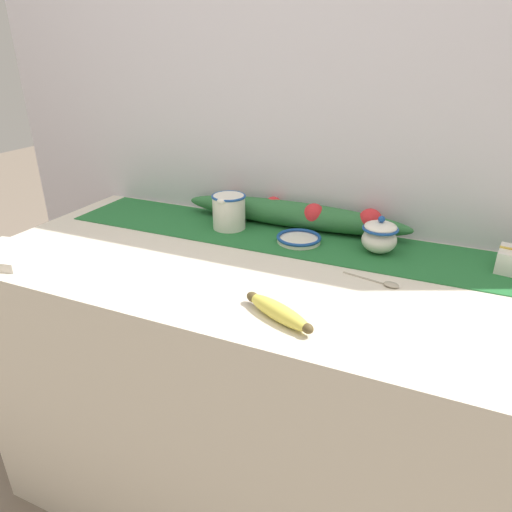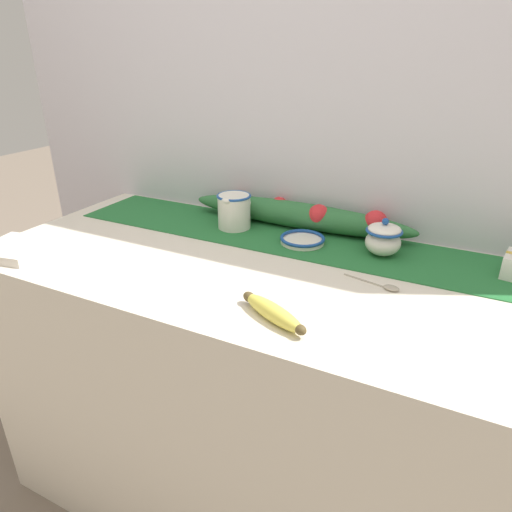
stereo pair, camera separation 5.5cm
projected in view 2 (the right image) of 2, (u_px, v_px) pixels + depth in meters
ground_plane at (255, 491)px, 1.66m from camera, size 12.00×12.00×0.00m
countertop at (255, 392)px, 1.47m from camera, size 1.59×0.73×0.92m
back_wall at (308, 140)px, 1.47m from camera, size 2.39×0.04×2.40m
table_runner at (285, 237)px, 1.45m from camera, size 1.46×0.28×0.00m
cream_pitcher at (234, 210)px, 1.50m from camera, size 0.11×0.13×0.12m
sugar_bowl at (383, 239)px, 1.31m from camera, size 0.10×0.10×0.11m
small_dish at (302, 240)px, 1.40m from camera, size 0.14×0.14×0.02m
banana at (273, 312)px, 1.00m from camera, size 0.20×0.12×0.04m
spoon at (388, 287)px, 1.14m from camera, size 0.15×0.05×0.01m
napkin_stack at (15, 249)px, 1.33m from camera, size 0.20×0.20×0.03m
poinsettia_garland at (300, 214)px, 1.51m from camera, size 0.78×0.10×0.10m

